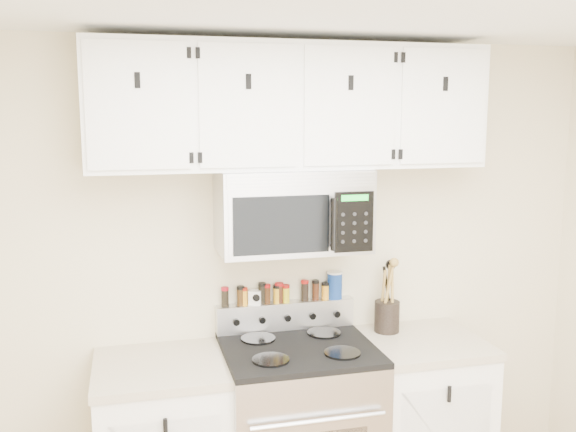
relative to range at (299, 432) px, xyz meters
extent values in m
cube|color=beige|center=(0.00, 0.32, 0.76)|extent=(3.50, 0.01, 2.50)
cube|color=black|center=(0.00, 0.00, 0.45)|extent=(0.76, 0.65, 0.03)
cube|color=#B7B7BA|center=(0.00, 0.28, 0.54)|extent=(0.76, 0.08, 0.15)
cylinder|color=black|center=(-0.18, -0.15, 0.47)|extent=(0.18, 0.18, 0.01)
cylinder|color=black|center=(0.18, -0.15, 0.47)|extent=(0.18, 0.18, 0.01)
cylinder|color=black|center=(-0.18, 0.15, 0.47)|extent=(0.18, 0.18, 0.01)
cylinder|color=black|center=(0.18, 0.15, 0.47)|extent=(0.18, 0.18, 0.01)
cube|color=tan|center=(-0.69, 0.02, 0.41)|extent=(0.64, 0.62, 0.04)
cube|color=white|center=(0.69, 0.02, -0.05)|extent=(0.62, 0.60, 0.88)
cube|color=tan|center=(0.69, 0.02, 0.41)|extent=(0.64, 0.62, 0.04)
cube|color=#9E9EA3|center=(0.00, 0.13, 1.14)|extent=(0.76, 0.38, 0.42)
cube|color=#B7B7BA|center=(0.00, -0.06, 1.31)|extent=(0.73, 0.01, 0.08)
cube|color=black|center=(-0.10, -0.07, 1.10)|extent=(0.47, 0.01, 0.28)
cube|color=black|center=(0.26, -0.07, 1.10)|extent=(0.20, 0.01, 0.30)
cylinder|color=black|center=(0.15, -0.10, 1.10)|extent=(0.03, 0.03, 0.26)
cube|color=white|center=(0.00, 0.16, 1.66)|extent=(2.00, 0.33, 0.62)
cube|color=white|center=(-0.75, -0.01, 1.66)|extent=(0.46, 0.01, 0.57)
cube|color=black|center=(-0.75, -0.02, 1.77)|extent=(0.02, 0.01, 0.07)
cube|color=white|center=(-0.25, -0.01, 1.66)|extent=(0.46, 0.01, 0.57)
cube|color=black|center=(-0.25, -0.02, 1.77)|extent=(0.03, 0.01, 0.07)
cube|color=white|center=(0.25, -0.01, 1.66)|extent=(0.46, 0.01, 0.57)
cube|color=black|center=(0.25, -0.02, 1.77)|extent=(0.03, 0.01, 0.07)
cube|color=white|center=(0.75, -0.01, 1.66)|extent=(0.46, 0.01, 0.57)
cube|color=black|center=(0.75, -0.02, 1.77)|extent=(0.02, 0.01, 0.07)
cylinder|color=black|center=(0.55, 0.18, 0.52)|extent=(0.14, 0.14, 0.17)
cylinder|color=olive|center=(0.55, 0.18, 0.65)|extent=(0.02, 0.02, 0.32)
cylinder|color=olive|center=(0.58, 0.17, 0.66)|extent=(0.02, 0.02, 0.34)
cylinder|color=olive|center=(0.53, 0.19, 0.64)|extent=(0.02, 0.02, 0.30)
cylinder|color=black|center=(0.56, 0.20, 0.65)|extent=(0.02, 0.02, 0.31)
cylinder|color=olive|center=(0.54, 0.16, 0.66)|extent=(0.02, 0.02, 0.33)
cube|color=white|center=(-0.17, 0.28, 0.65)|extent=(0.08, 0.08, 0.08)
cylinder|color=navy|center=(0.28, 0.28, 0.68)|extent=(0.08, 0.08, 0.14)
cylinder|color=white|center=(0.28, 0.28, 0.76)|extent=(0.08, 0.08, 0.01)
cylinder|color=black|center=(-0.33, 0.28, 0.66)|extent=(0.04, 0.04, 0.09)
cylinder|color=maroon|center=(-0.33, 0.28, 0.71)|extent=(0.04, 0.04, 0.02)
cylinder|color=#41290F|center=(-0.25, 0.28, 0.66)|extent=(0.04, 0.04, 0.09)
cylinder|color=black|center=(-0.25, 0.28, 0.71)|extent=(0.04, 0.04, 0.02)
cylinder|color=orange|center=(-0.23, 0.28, 0.65)|extent=(0.04, 0.04, 0.08)
cylinder|color=#9F1C0C|center=(-0.23, 0.28, 0.70)|extent=(0.04, 0.04, 0.02)
cylinder|color=black|center=(-0.13, 0.28, 0.66)|extent=(0.04, 0.04, 0.10)
cylinder|color=black|center=(-0.13, 0.28, 0.72)|extent=(0.04, 0.04, 0.02)
cylinder|color=#391F0D|center=(-0.10, 0.28, 0.66)|extent=(0.04, 0.04, 0.09)
cylinder|color=#AE0D0D|center=(-0.10, 0.28, 0.71)|extent=(0.04, 0.04, 0.02)
cylinder|color=gold|center=(-0.04, 0.28, 0.65)|extent=(0.04, 0.04, 0.08)
cylinder|color=black|center=(-0.04, 0.28, 0.70)|extent=(0.05, 0.05, 0.02)
cylinder|color=#391B0D|center=(-0.03, 0.28, 0.66)|extent=(0.04, 0.04, 0.09)
cylinder|color=#980B0E|center=(-0.03, 0.28, 0.71)|extent=(0.05, 0.05, 0.02)
cylinder|color=gold|center=(0.00, 0.28, 0.65)|extent=(0.04, 0.04, 0.08)
cylinder|color=#9A0F0B|center=(0.00, 0.28, 0.70)|extent=(0.04, 0.04, 0.02)
cylinder|color=black|center=(0.11, 0.28, 0.66)|extent=(0.04, 0.04, 0.10)
cylinder|color=#A90F0D|center=(0.11, 0.28, 0.72)|extent=(0.04, 0.04, 0.02)
cylinder|color=#3A1B0E|center=(0.17, 0.28, 0.66)|extent=(0.04, 0.04, 0.09)
cylinder|color=black|center=(0.17, 0.28, 0.72)|extent=(0.04, 0.04, 0.02)
cylinder|color=orange|center=(0.23, 0.28, 0.65)|extent=(0.04, 0.04, 0.08)
cylinder|color=black|center=(0.23, 0.28, 0.70)|extent=(0.04, 0.04, 0.02)
camera|label=1|loc=(-0.81, -2.99, 1.63)|focal=40.00mm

